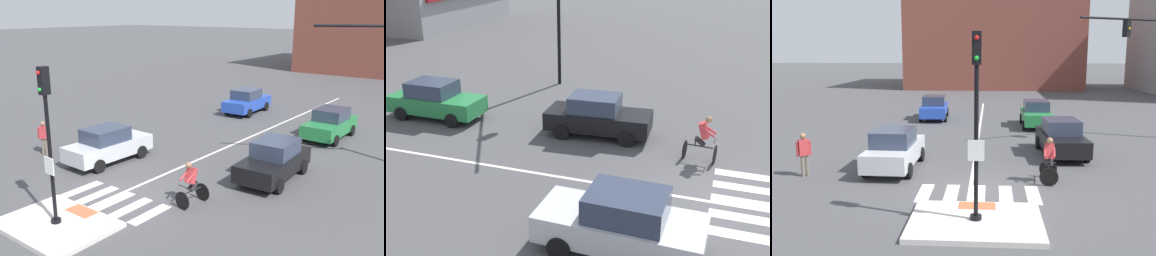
{
  "view_description": "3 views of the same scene",
  "coord_description": "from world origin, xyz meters",
  "views": [
    {
      "loc": [
        11.26,
        -10.21,
        6.75
      ],
      "look_at": [
        0.1,
        4.24,
        1.82
      ],
      "focal_mm": 40.62,
      "sensor_mm": 36.0,
      "label": 1
    },
    {
      "loc": [
        -12.83,
        0.35,
        7.06
      ],
      "look_at": [
        0.08,
        4.85,
        1.66
      ],
      "focal_mm": 43.22,
      "sensor_mm": 36.0,
      "label": 2
    },
    {
      "loc": [
        0.37,
        -13.62,
        4.68
      ],
      "look_at": [
        -0.75,
        3.81,
        1.46
      ],
      "focal_mm": 39.17,
      "sensor_mm": 36.0,
      "label": 3
    }
  ],
  "objects": [
    {
      "name": "crosswalk_stripe_d",
      "position": [
        0.9,
        -0.33,
        0.0
      ],
      "size": [
        0.44,
        1.8,
        0.01
      ],
      "primitive_type": "cube",
      "color": "silver",
      "rests_on": "ground"
    },
    {
      "name": "car_silver_westbound_near",
      "position": [
        -3.45,
        2.5,
        0.81
      ],
      "size": [
        1.91,
        4.13,
        1.64
      ],
      "color": "silver",
      "rests_on": "ground"
    },
    {
      "name": "signal_pole",
      "position": [
        0.0,
        -2.82,
        3.17
      ],
      "size": [
        0.44,
        0.38,
        5.03
      ],
      "color": "black",
      "rests_on": "traffic_island"
    },
    {
      "name": "lane_centre_line",
      "position": [
        -0.29,
        10.0,
        0.0
      ],
      "size": [
        0.14,
        28.0,
        0.01
      ],
      "primitive_type": "cube",
      "color": "silver",
      "rests_on": "ground"
    },
    {
      "name": "building_corner_right",
      "position": [
        0.64,
        44.66,
        6.15
      ],
      "size": [
        22.28,
        17.49,
        12.25
      ],
      "color": "brown",
      "rests_on": "ground"
    },
    {
      "name": "car_green_eastbound_far",
      "position": [
        3.22,
        12.52,
        0.81
      ],
      "size": [
        1.86,
        4.11,
        1.64
      ],
      "color": "#237A3D",
      "rests_on": "ground"
    },
    {
      "name": "traffic_light_mast",
      "position": [
        8.83,
        8.74,
        4.34
      ],
      "size": [
        5.69,
        3.13,
        6.45
      ],
      "color": "black",
      "rests_on": "ground"
    },
    {
      "name": "traffic_island",
      "position": [
        0.0,
        -2.81,
        0.07
      ],
      "size": [
        3.64,
        2.73,
        0.15
      ],
      "primitive_type": "cube",
      "color": "beige",
      "rests_on": "ground"
    },
    {
      "name": "pedestrian_at_curb_left",
      "position": [
        -6.63,
        1.27,
        0.98
      ],
      "size": [
        0.45,
        0.4,
        1.67
      ],
      "color": "#6B6051",
      "rests_on": "ground"
    },
    {
      "name": "crosswalk_stripe_e",
      "position": [
        1.81,
        -0.33,
        0.0
      ],
      "size": [
        0.44,
        1.8,
        0.01
      ],
      "primitive_type": "cube",
      "color": "silver",
      "rests_on": "ground"
    },
    {
      "name": "crosswalk_stripe_c",
      "position": [
        0.0,
        -0.33,
        0.0
      ],
      "size": [
        0.44,
        1.8,
        0.01
      ],
      "primitive_type": "cube",
      "color": "silver",
      "rests_on": "ground"
    },
    {
      "name": "cyclist",
      "position": [
        2.49,
        1.1,
        0.87
      ],
      "size": [
        0.77,
        1.15,
        1.68
      ],
      "color": "black",
      "rests_on": "ground"
    },
    {
      "name": "crosswalk_stripe_b",
      "position": [
        -0.9,
        -0.33,
        0.0
      ],
      "size": [
        0.44,
        1.8,
        0.01
      ],
      "primitive_type": "cube",
      "color": "silver",
      "rests_on": "ground"
    },
    {
      "name": "ground_plane",
      "position": [
        0.0,
        0.0,
        0.0
      ],
      "size": [
        300.0,
        300.0,
        0.0
      ],
      "primitive_type": "plane",
      "color": "#474749"
    },
    {
      "name": "car_black_eastbound_mid",
      "position": [
        3.59,
        5.25,
        0.81
      ],
      "size": [
        2.02,
        4.19,
        1.64
      ],
      "color": "black",
      "rests_on": "ground"
    },
    {
      "name": "crosswalk_stripe_a",
      "position": [
        -1.81,
        -0.33,
        0.0
      ],
      "size": [
        0.44,
        1.8,
        0.01
      ],
      "primitive_type": "cube",
      "color": "silver",
      "rests_on": "ground"
    },
    {
      "name": "tactile_pad_front",
      "position": [
        0.0,
        -1.8,
        0.15
      ],
      "size": [
        1.1,
        0.6,
        0.01
      ],
      "primitive_type": "cube",
      "color": "#DB5B38",
      "rests_on": "traffic_island"
    },
    {
      "name": "car_blue_westbound_distant",
      "position": [
        -3.54,
        15.07,
        0.81
      ],
      "size": [
        2.03,
        4.19,
        1.64
      ],
      "color": "#2347B7",
      "rests_on": "ground"
    }
  ]
}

